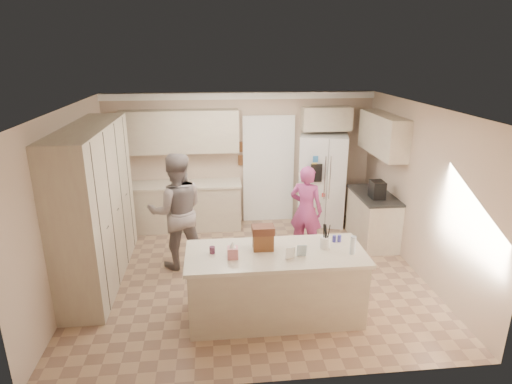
{
  "coord_description": "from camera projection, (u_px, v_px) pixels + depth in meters",
  "views": [
    {
      "loc": [
        -0.56,
        -5.94,
        3.37
      ],
      "look_at": [
        0.1,
        0.35,
        1.25
      ],
      "focal_mm": 30.0,
      "sensor_mm": 36.0,
      "label": 1
    }
  ],
  "objects": [
    {
      "name": "back_upper_cab",
      "position": [
        180.0,
        132.0,
        8.02
      ],
      "size": [
        2.2,
        0.35,
        0.8
      ],
      "primitive_type": "cube",
      "color": "beige",
      "rests_on": "wall_back"
    },
    {
      "name": "teen_girl",
      "position": [
        306.0,
        210.0,
        7.25
      ],
      "size": [
        0.67,
        0.6,
        1.55
      ],
      "primitive_type": "imported",
      "rotation": [
        0.0,
        0.0,
        2.63
      ],
      "color": "#A43370",
      "rests_on": "floor"
    },
    {
      "name": "doorway_opening",
      "position": [
        268.0,
        170.0,
        8.6
      ],
      "size": [
        0.9,
        0.06,
        2.1
      ],
      "primitive_type": "cube",
      "color": "black",
      "rests_on": "floor"
    },
    {
      "name": "wall_front",
      "position": [
        274.0,
        274.0,
        4.14
      ],
      "size": [
        5.2,
        0.02,
        2.6
      ],
      "primitive_type": "cube",
      "color": "#C6AC93",
      "rests_on": "ground"
    },
    {
      "name": "wall_left",
      "position": [
        69.0,
        203.0,
        6.06
      ],
      "size": [
        0.02,
        4.6,
        2.6
      ],
      "primitive_type": "cube",
      "color": "#C6AC93",
      "rests_on": "ground"
    },
    {
      "name": "tissue_box",
      "position": [
        233.0,
        253.0,
        5.24
      ],
      "size": [
        0.13,
        0.13,
        0.14
      ],
      "primitive_type": "cube",
      "color": "#DA7F88",
      "rests_on": "island_top"
    },
    {
      "name": "island_top",
      "position": [
        276.0,
        254.0,
        5.42
      ],
      "size": [
        2.28,
        0.96,
        0.05
      ],
      "primitive_type": "cube",
      "color": "beige",
      "rests_on": "island_base"
    },
    {
      "name": "jam_jar",
      "position": [
        212.0,
        250.0,
        5.37
      ],
      "size": [
        0.07,
        0.07,
        0.09
      ],
      "primitive_type": "cylinder",
      "color": "#59263F",
      "rests_on": "island_top"
    },
    {
      "name": "fridge_magnets",
      "position": [
        327.0,
        185.0,
        8.16
      ],
      "size": [
        0.76,
        0.02,
        1.44
      ],
      "primitive_type": null,
      "color": "tan",
      "rests_on": "refrigerator"
    },
    {
      "name": "back_countertop",
      "position": [
        182.0,
        185.0,
        8.2
      ],
      "size": [
        2.24,
        0.63,
        0.04
      ],
      "primitive_type": "cube",
      "color": "beige",
      "rests_on": "back_base_cab"
    },
    {
      "name": "shaker_pepper",
      "position": [
        339.0,
        239.0,
        5.7
      ],
      "size": [
        0.05,
        0.05,
        0.09
      ],
      "primitive_type": "cylinder",
      "color": "#363498",
      "rests_on": "island_top"
    },
    {
      "name": "wall_back",
      "position": [
        241.0,
        159.0,
        8.49
      ],
      "size": [
        5.2,
        0.02,
        2.6
      ],
      "primitive_type": "cube",
      "color": "#C6AC93",
      "rests_on": "ground"
    },
    {
      "name": "greeting_card_b",
      "position": [
        302.0,
        251.0,
        5.28
      ],
      "size": [
        0.12,
        0.05,
        0.16
      ],
      "primitive_type": "cube",
      "rotation": [
        0.15,
        0.0,
        -0.1
      ],
      "color": "silver",
      "rests_on": "island_top"
    },
    {
      "name": "fridge_handle_r",
      "position": [
        330.0,
        178.0,
        8.11
      ],
      "size": [
        0.02,
        0.02,
        0.85
      ],
      "primitive_type": "cylinder",
      "color": "silver",
      "rests_on": "refrigerator"
    },
    {
      "name": "over_fridge_cab",
      "position": [
        326.0,
        119.0,
        8.23
      ],
      "size": [
        0.95,
        0.35,
        0.45
      ],
      "primitive_type": "cube",
      "color": "beige",
      "rests_on": "wall_back"
    },
    {
      "name": "coffee_maker",
      "position": [
        377.0,
        190.0,
        7.36
      ],
      "size": [
        0.22,
        0.28,
        0.3
      ],
      "primitive_type": "cube",
      "color": "black",
      "rests_on": "right_countertop"
    },
    {
      "name": "doorway_casing",
      "position": [
        268.0,
        171.0,
        8.57
      ],
      "size": [
        1.02,
        0.03,
        2.22
      ],
      "primitive_type": "cube",
      "color": "white",
      "rests_on": "floor"
    },
    {
      "name": "fridge_seam",
      "position": [
        327.0,
        185.0,
        8.17
      ],
      "size": [
        0.02,
        0.02,
        1.78
      ],
      "primitive_type": "cube",
      "color": "gray",
      "rests_on": "refrigerator"
    },
    {
      "name": "right_base_cab",
      "position": [
        373.0,
        219.0,
        7.76
      ],
      "size": [
        0.6,
        1.2,
        0.88
      ],
      "primitive_type": "cube",
      "color": "beige",
      "rests_on": "floor"
    },
    {
      "name": "greeting_card_a",
      "position": [
        290.0,
        253.0,
        5.22
      ],
      "size": [
        0.12,
        0.06,
        0.16
      ],
      "primitive_type": "cube",
      "rotation": [
        0.15,
        0.0,
        0.2
      ],
      "color": "white",
      "rests_on": "island_top"
    },
    {
      "name": "crown_back",
      "position": [
        240.0,
        96.0,
        8.06
      ],
      "size": [
        5.2,
        0.08,
        0.12
      ],
      "primitive_type": "cube",
      "color": "white",
      "rests_on": "wall_back"
    },
    {
      "name": "wall_right",
      "position": [
        420.0,
        191.0,
        6.57
      ],
      "size": [
        0.02,
        4.6,
        2.6
      ],
      "primitive_type": "cube",
      "color": "#C6AC93",
      "rests_on": "ground"
    },
    {
      "name": "right_countertop",
      "position": [
        374.0,
        195.0,
        7.61
      ],
      "size": [
        0.63,
        1.24,
        0.04
      ],
      "primitive_type": "cube",
      "color": "#2D2B28",
      "rests_on": "right_base_cab"
    },
    {
      "name": "ceiling",
      "position": [
        251.0,
        107.0,
        5.9
      ],
      "size": [
        5.2,
        4.6,
        0.02
      ],
      "primitive_type": "cube",
      "color": "white",
      "rests_on": "wall_back"
    },
    {
      "name": "utensil_crock",
      "position": [
        325.0,
        243.0,
        5.5
      ],
      "size": [
        0.13,
        0.13,
        0.15
      ],
      "primitive_type": "cylinder",
      "color": "white",
      "rests_on": "island_top"
    },
    {
      "name": "dollhouse_body",
      "position": [
        263.0,
        241.0,
        5.46
      ],
      "size": [
        0.26,
        0.18,
        0.22
      ],
      "primitive_type": "cube",
      "color": "brown",
      "rests_on": "island_top"
    },
    {
      "name": "tissue_plume",
      "position": [
        233.0,
        245.0,
        5.21
      ],
      "size": [
        0.08,
        0.08,
        0.08
      ],
      "primitive_type": "cone",
      "color": "white",
      "rests_on": "tissue_box"
    },
    {
      "name": "fridge_handle_l",
      "position": [
        325.0,
        178.0,
        8.1
      ],
      "size": [
        0.02,
        0.02,
        0.85
      ],
      "primitive_type": "cylinder",
      "color": "silver",
      "rests_on": "refrigerator"
    },
    {
      "name": "back_base_cab",
      "position": [
        184.0,
        207.0,
        8.36
      ],
      "size": [
        2.2,
        0.6,
        0.88
      ],
      "primitive_type": "cube",
      "color": "beige",
      "rests_on": "floor"
    },
    {
      "name": "teen_boy",
      "position": [
        177.0,
        211.0,
        6.75
      ],
      "size": [
        1.01,
        0.84,
        1.88
      ],
      "primitive_type": "imported",
      "rotation": [
        0.0,
        0.0,
        3.3
      ],
      "color": "gray",
      "rests_on": "floor"
    },
    {
      "name": "floor",
      "position": [
        252.0,
        275.0,
        6.73
      ],
      "size": [
        5.2,
        4.6,
        0.02
      ],
      "primitive_type": "cube",
      "color": "#9D7D5C",
      "rests_on": "ground"
    },
    {
      "name": "water_bottle",
      "position": [
        353.0,
        245.0,
        5.33
      ],
      "size": [
        0.07,
        0.07,
        0.24
      ],
      "primitive_type": "cylinder",
      "color": "silver",
      "rests_on": "island_top"
    },
    {
      "name": "refrigerator",
      "position": [
        322.0,
        180.0,
        8.51
      ],
      "size": [
        1.05,
        0.91,
        1.8
      ],
      "primitive_type": "cube",
      "rotation": [
        0.0,
        0.0,
        -0.26
      ],
      "color": "white",
      "rests_on": "floor"
    },
    {
      "name": "island_base",
      "position": [
        275.0,
        286.0,
        5.57
      ],
      "size": [
        2.2,
        0.9,
        0.88
      ],
      "primitive_type": "cube",
      "color": "beige",
      "rests_on": "floor"
    },
    {
      "name": "fridge_dispenser",
      "position": [
        316.0,
        173.0,
        8.06
      ],
      "size": [
        0.22,
        0.03,
        0.35
      ],
      "primitive_type": "cube",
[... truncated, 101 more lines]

